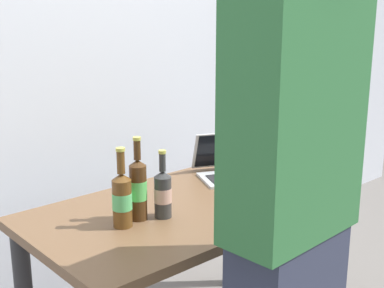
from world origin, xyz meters
name	(u,v)px	position (x,y,z in m)	size (l,w,h in m)	color
desk	(186,230)	(0.00, 0.00, 0.60)	(1.29, 0.74, 0.71)	brown
laptop	(233,166)	(0.42, 0.14, 0.76)	(0.43, 0.41, 0.20)	#B7BABC
beer_bottle_dark	(122,198)	(-0.32, -0.02, 0.82)	(0.07, 0.07, 0.30)	brown
beer_bottle_brown	(163,193)	(-0.16, -0.04, 0.81)	(0.07, 0.07, 0.27)	#333333
beer_bottle_amber	(139,188)	(-0.24, 0.00, 0.84)	(0.07, 0.07, 0.32)	#472B14
person_figure	(290,221)	(-0.16, -0.65, 0.89)	(0.45, 0.28, 1.75)	#2D3347
coffee_mug	(287,182)	(0.41, -0.19, 0.77)	(0.11, 0.07, 0.10)	#19598C
back_wall	(82,49)	(0.00, 0.78, 1.30)	(6.00, 0.10, 2.60)	silver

